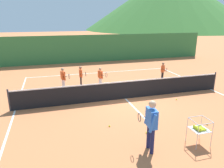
% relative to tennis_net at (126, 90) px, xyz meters
% --- Properties ---
extents(ground_plane, '(120.00, 120.00, 0.00)m').
position_rel_tennis_net_xyz_m(ground_plane, '(0.00, 0.00, -0.50)').
color(ground_plane, '#C67042').
extents(line_baseline_far, '(10.83, 0.08, 0.01)m').
position_rel_tennis_net_xyz_m(line_baseline_far, '(0.00, 5.86, -0.50)').
color(line_baseline_far, white).
rests_on(line_baseline_far, ground).
extents(line_sideline_west, '(0.08, 12.04, 0.01)m').
position_rel_tennis_net_xyz_m(line_sideline_west, '(-5.42, 0.00, -0.50)').
color(line_sideline_west, white).
rests_on(line_sideline_west, ground).
extents(line_sideline_east, '(0.08, 12.04, 0.01)m').
position_rel_tennis_net_xyz_m(line_sideline_east, '(5.42, 0.00, -0.50)').
color(line_sideline_east, white).
rests_on(line_sideline_east, ground).
extents(line_service_center, '(0.08, 6.12, 0.01)m').
position_rel_tennis_net_xyz_m(line_service_center, '(0.00, 0.00, -0.50)').
color(line_service_center, white).
rests_on(line_service_center, ground).
extents(tennis_net, '(11.30, 0.08, 1.05)m').
position_rel_tennis_net_xyz_m(tennis_net, '(0.00, 0.00, 0.00)').
color(tennis_net, '#333338').
rests_on(tennis_net, ground).
extents(instructor, '(0.44, 0.81, 1.72)m').
position_rel_tennis_net_xyz_m(instructor, '(-0.83, -4.59, 0.53)').
color(instructor, '#191E4C').
rests_on(instructor, ground).
extents(student_0, '(0.51, 0.59, 1.34)m').
position_rel_tennis_net_xyz_m(student_0, '(-3.01, 2.37, 0.31)').
color(student_0, silver).
rests_on(student_0, ground).
extents(student_1, '(0.41, 0.64, 1.27)m').
position_rel_tennis_net_xyz_m(student_1, '(-1.91, 2.83, 0.26)').
color(student_1, black).
rests_on(student_1, ground).
extents(student_2, '(0.49, 0.56, 1.24)m').
position_rel_tennis_net_xyz_m(student_2, '(-0.81, 2.24, 0.25)').
color(student_2, silver).
rests_on(student_2, ground).
extents(student_3, '(0.46, 0.67, 1.24)m').
position_rel_tennis_net_xyz_m(student_3, '(3.61, 2.58, 0.24)').
color(student_3, black).
rests_on(student_3, ground).
extents(ball_cart, '(0.58, 0.58, 0.90)m').
position_rel_tennis_net_xyz_m(ball_cart, '(0.89, -4.72, 0.09)').
color(ball_cart, '#B7B7BC').
rests_on(ball_cart, ground).
extents(tennis_ball_0, '(0.07, 0.07, 0.07)m').
position_rel_tennis_net_xyz_m(tennis_ball_0, '(2.15, -3.69, -0.47)').
color(tennis_ball_0, yellow).
rests_on(tennis_ball_0, ground).
extents(tennis_ball_1, '(0.07, 0.07, 0.07)m').
position_rel_tennis_net_xyz_m(tennis_ball_1, '(-1.64, -2.71, -0.47)').
color(tennis_ball_1, yellow).
rests_on(tennis_ball_1, ground).
extents(tennis_ball_2, '(0.07, 0.07, 0.07)m').
position_rel_tennis_net_xyz_m(tennis_ball_2, '(2.49, -0.94, -0.47)').
color(tennis_ball_2, yellow).
rests_on(tennis_ball_2, ground).
extents(tennis_ball_4, '(0.07, 0.07, 0.07)m').
position_rel_tennis_net_xyz_m(tennis_ball_4, '(1.91, -4.15, -0.47)').
color(tennis_ball_4, yellow).
rests_on(tennis_ball_4, ground).
extents(tennis_ball_6, '(0.07, 0.07, 0.07)m').
position_rel_tennis_net_xyz_m(tennis_ball_6, '(-0.46, -3.60, -0.47)').
color(tennis_ball_6, yellow).
rests_on(tennis_ball_6, ground).
extents(windscreen_fence, '(23.83, 0.08, 2.58)m').
position_rel_tennis_net_xyz_m(windscreen_fence, '(0.00, 10.19, 0.79)').
color(windscreen_fence, '#33753D').
rests_on(windscreen_fence, ground).
extents(hill_0, '(59.17, 59.17, 19.46)m').
position_rel_tennis_net_xyz_m(hill_0, '(38.53, 61.83, 9.23)').
color(hill_0, '#38702D').
rests_on(hill_0, ground).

